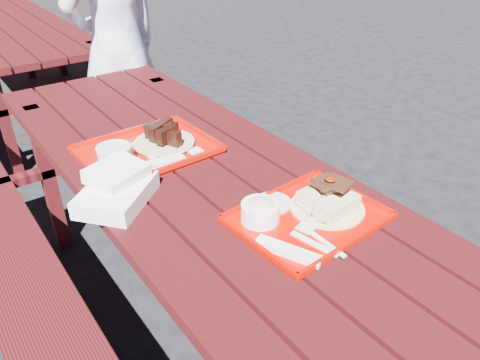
{
  "coord_description": "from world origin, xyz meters",
  "views": [
    {
      "loc": [
        -0.68,
        -1.08,
        1.51
      ],
      "look_at": [
        0.0,
        -0.15,
        0.82
      ],
      "focal_mm": 35.0,
      "sensor_mm": 36.0,
      "label": 1
    }
  ],
  "objects_px": {
    "picnic_table_far": "(10,46)",
    "person": "(118,48)",
    "near_tray": "(303,210)",
    "picnic_table_near": "(214,227)",
    "far_tray": "(146,149)"
  },
  "relations": [
    {
      "from": "near_tray",
      "to": "person",
      "type": "bearing_deg",
      "value": 83.68
    },
    {
      "from": "picnic_table_near",
      "to": "picnic_table_far",
      "type": "distance_m",
      "value": 2.8
    },
    {
      "from": "far_tray",
      "to": "person",
      "type": "relative_size",
      "value": 0.27
    },
    {
      "from": "picnic_table_near",
      "to": "near_tray",
      "type": "height_order",
      "value": "near_tray"
    },
    {
      "from": "near_tray",
      "to": "person",
      "type": "distance_m",
      "value": 1.68
    },
    {
      "from": "picnic_table_near",
      "to": "far_tray",
      "type": "distance_m",
      "value": 0.36
    },
    {
      "from": "near_tray",
      "to": "far_tray",
      "type": "bearing_deg",
      "value": 106.68
    },
    {
      "from": "picnic_table_near",
      "to": "near_tray",
      "type": "xyz_separation_m",
      "value": [
        0.09,
        -0.33,
        0.22
      ]
    },
    {
      "from": "picnic_table_far",
      "to": "person",
      "type": "distance_m",
      "value": 1.51
    },
    {
      "from": "picnic_table_far",
      "to": "near_tray",
      "type": "height_order",
      "value": "near_tray"
    },
    {
      "from": "far_tray",
      "to": "picnic_table_far",
      "type": "bearing_deg",
      "value": 87.87
    },
    {
      "from": "near_tray",
      "to": "picnic_table_near",
      "type": "bearing_deg",
      "value": 104.72
    },
    {
      "from": "picnic_table_far",
      "to": "person",
      "type": "height_order",
      "value": "person"
    },
    {
      "from": "picnic_table_near",
      "to": "picnic_table_far",
      "type": "relative_size",
      "value": 1.0
    },
    {
      "from": "near_tray",
      "to": "far_tray",
      "type": "distance_m",
      "value": 0.63
    }
  ]
}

